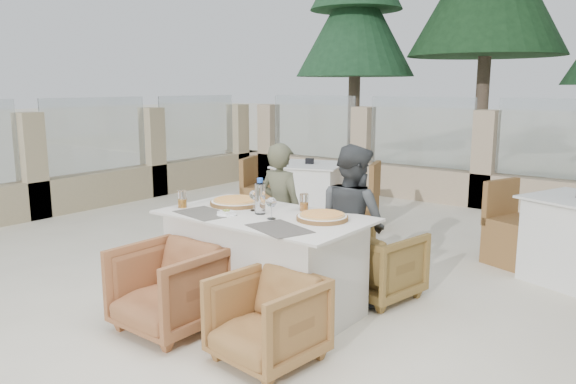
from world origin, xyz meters
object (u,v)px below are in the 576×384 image
Objects in this scene: wine_glass_near at (271,207)px; bg_table_a at (309,194)px; beer_glass_left at (182,199)px; armchair_near_left at (169,288)px; pizza_left at (236,201)px; wine_glass_centre at (254,199)px; armchair_far_left at (300,242)px; armchair_far_right at (378,264)px; dining_table at (264,263)px; armchair_near_right at (267,319)px; diner_left at (281,211)px; water_bottle at (260,196)px; diner_right at (352,224)px; beer_glass_right at (304,202)px; olive_dish at (226,212)px; pizza_right at (322,217)px.

bg_table_a is (-1.50, 2.60, -0.48)m from wine_glass_near.
armchair_near_left is (0.37, -0.48, -0.53)m from beer_glass_left.
pizza_left is 0.29m from wine_glass_centre.
armchair_far_left is 1.06× the size of armchair_far_right.
dining_table is 8.70× the size of wine_glass_near.
diner_left is (-0.92, 1.31, 0.34)m from armchair_near_right.
bg_table_a is at bearing 117.68° from water_bottle.
armchair_near_left is at bearing 94.10° from diner_left.
beer_glass_left is at bearing -153.63° from wine_glass_centre.
water_bottle is 1.07m from armchair_near_right.
beer_glass_left reaches higher than dining_table.
water_bottle is 0.96m from armchair_near_left.
diner_right is (0.42, 0.60, 0.26)m from dining_table.
armchair_far_left is 1.95m from bg_table_a.
beer_glass_right is (0.58, 0.15, 0.04)m from pizza_left.
water_bottle is 2.89m from bg_table_a.
diner_left is at bearing 69.69° from armchair_far_left.
water_bottle is at bearing 177.20° from dining_table.
dining_table is at bearing 64.63° from armchair_far_right.
wine_glass_centre is 1.01m from armchair_far_left.
beer_glass_left is at bearing -177.80° from olive_dish.
water_bottle is at bearing 105.28° from armchair_far_left.
beer_glass_right is 0.92m from armchair_far_left.
beer_glass_left is 0.47m from olive_dish.
armchair_far_left is (0.12, 0.74, -0.49)m from pizza_left.
wine_glass_centre is (0.27, -0.08, 0.06)m from pizza_left.
armchair_near_right is at bearing 126.79° from diner_left.
olive_dish is 2.97m from bg_table_a.
armchair_far_right is at bearing 45.64° from wine_glass_centre.
olive_dish is at bearing -85.87° from bg_table_a.
wine_glass_centre is at bearing 159.17° from dining_table.
olive_dish is at bearing 156.31° from armchair_near_right.
diner_right is at bearing 93.36° from pizza_right.
water_bottle reaches higher than beer_glass_right.
diner_right reaches higher than diner_left.
armchair_near_left is (-0.88, -1.48, 0.02)m from armchair_far_right.
wine_glass_centre is at bearing -143.11° from beer_glass_right.
wine_glass_near is 0.95m from diner_left.
diner_right is at bearing 61.44° from armchair_near_left.
diner_left reaches higher than dining_table.
beer_glass_right is 2.73m from bg_table_a.
dining_table is 8.70× the size of wine_glass_centre.
olive_dish is 1.35m from armchair_far_right.
diner_right reaches higher than armchair_near_right.
armchair_near_left is (-0.10, -0.50, -0.48)m from olive_dish.
water_bottle is 2.00× the size of beer_glass_left.
water_bottle is 0.41× the size of armchair_near_left.
olive_dish is 0.17× the size of armchair_far_left.
dining_table is 2.34× the size of armchair_near_left.
wine_glass_centre is 1.67× the size of olive_dish.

